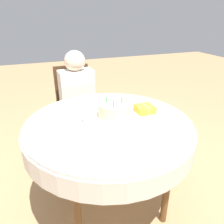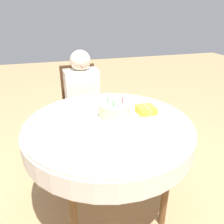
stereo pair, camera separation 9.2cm
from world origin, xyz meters
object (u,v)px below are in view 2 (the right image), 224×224
(person, at_px, (83,93))
(drinking_glass, at_px, (88,115))
(chair, at_px, (82,106))
(birthday_cake, at_px, (114,110))
(gift_box, at_px, (146,110))

(person, relative_size, drinking_glass, 11.64)
(chair, relative_size, birthday_cake, 4.02)
(birthday_cake, xyz_separation_m, gift_box, (0.25, -0.02, -0.02))
(person, relative_size, birthday_cake, 4.83)
(chair, height_order, gift_box, chair)
(chair, xyz_separation_m, drinking_glass, (-0.09, -0.94, 0.32))
(drinking_glass, height_order, gift_box, drinking_glass)
(person, relative_size, gift_box, 8.03)
(person, bearing_deg, chair, 90.00)
(chair, xyz_separation_m, gift_box, (0.36, -0.92, 0.30))
(gift_box, bearing_deg, person, 113.29)
(chair, xyz_separation_m, birthday_cake, (0.11, -0.90, 0.32))
(person, height_order, drinking_glass, person)
(chair, height_order, person, person)
(drinking_glass, bearing_deg, person, 83.32)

